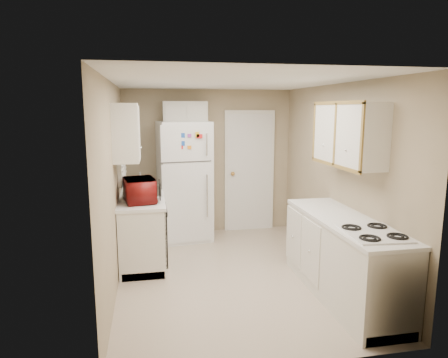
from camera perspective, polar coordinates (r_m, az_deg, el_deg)
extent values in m
plane|color=beige|center=(5.24, 1.05, -13.43)|extent=(3.80, 3.80, 0.00)
plane|color=white|center=(4.82, 1.14, 13.75)|extent=(3.80, 3.80, 0.00)
plane|color=tan|center=(4.81, -15.47, -0.97)|extent=(3.80, 3.80, 0.00)
plane|color=tan|center=(5.35, 15.93, 0.10)|extent=(3.80, 3.80, 0.00)
plane|color=tan|center=(6.74, -2.22, 2.45)|extent=(2.80, 2.80, 0.00)
plane|color=tan|center=(3.10, 8.33, -6.68)|extent=(2.80, 2.80, 0.00)
cube|color=silver|center=(5.84, -11.48, -6.45)|extent=(0.60, 1.80, 0.90)
cube|color=black|center=(5.26, -8.37, -7.76)|extent=(0.03, 0.58, 0.72)
cube|color=gray|center=(5.89, -11.60, -2.21)|extent=(0.54, 0.74, 0.16)
imported|color=maroon|center=(5.25, -11.91, -1.58)|extent=(0.58, 0.39, 0.36)
imported|color=white|center=(6.40, -11.85, 0.03)|extent=(0.12, 0.12, 0.21)
cube|color=silver|center=(5.79, -14.44, 4.89)|extent=(0.10, 0.98, 1.08)
cube|color=silver|center=(4.94, -13.85, 6.41)|extent=(0.30, 0.45, 0.70)
cube|color=silver|center=(6.41, -5.72, -0.28)|extent=(0.86, 0.84, 1.89)
cube|color=silver|center=(6.48, -5.61, 9.21)|extent=(0.70, 0.30, 0.40)
cube|color=silver|center=(6.86, 3.63, 1.06)|extent=(0.86, 0.06, 2.08)
cube|color=silver|center=(4.72, 16.56, -10.69)|extent=(0.60, 2.00, 0.90)
cube|color=silver|center=(4.30, 20.15, -13.92)|extent=(0.56, 0.67, 0.77)
cube|color=silver|center=(4.77, 17.34, 6.13)|extent=(0.30, 1.20, 0.70)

